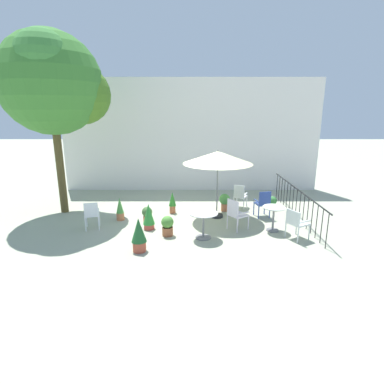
# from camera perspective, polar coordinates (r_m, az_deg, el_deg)

# --- Properties ---
(ground_plane) EXTENTS (60.00, 60.00, 0.00)m
(ground_plane) POSITION_cam_1_polar(r_m,az_deg,el_deg) (10.56, -0.01, -4.76)
(ground_plane) COLOR #A4A78E
(villa_facade) EXTENTS (11.45, 0.30, 4.94)m
(villa_facade) POSITION_cam_1_polar(r_m,az_deg,el_deg) (13.92, 0.06, 10.45)
(villa_facade) COLOR white
(villa_facade) RESTS_ON ground
(terrace_railing) EXTENTS (0.03, 5.27, 1.01)m
(terrace_railing) POSITION_cam_1_polar(r_m,az_deg,el_deg) (10.94, 19.17, -1.18)
(terrace_railing) COLOR black
(terrace_railing) RESTS_ON ground
(shade_tree) EXTENTS (3.50, 3.34, 6.09)m
(shade_tree) POSITION_cam_1_polar(r_m,az_deg,el_deg) (11.59, -24.24, 18.02)
(shade_tree) COLOR brown
(shade_tree) RESTS_ON ground
(patio_umbrella_0) EXTENTS (2.32, 2.32, 2.33)m
(patio_umbrella_0) POSITION_cam_1_polar(r_m,az_deg,el_deg) (10.16, 5.07, 6.33)
(patio_umbrella_0) COLOR #2D2D2D
(patio_umbrella_0) RESTS_ON ground
(cafe_table_0) EXTENTS (0.68, 0.68, 0.76)m
(cafe_table_0) POSITION_cam_1_polar(r_m,az_deg,el_deg) (9.58, 15.19, -4.05)
(cafe_table_0) COLOR silver
(cafe_table_0) RESTS_ON ground
(cafe_table_1) EXTENTS (0.82, 0.82, 0.77)m
(cafe_table_1) POSITION_cam_1_polar(r_m,az_deg,el_deg) (8.74, 2.35, -5.29)
(cafe_table_1) COLOR white
(cafe_table_1) RESTS_ON ground
(patio_chair_0) EXTENTS (0.57, 0.59, 0.91)m
(patio_chair_0) POSITION_cam_1_polar(r_m,az_deg,el_deg) (11.54, 9.13, -0.56)
(patio_chair_0) COLOR white
(patio_chair_0) RESTS_ON ground
(patio_chair_1) EXTENTS (0.52, 0.54, 0.94)m
(patio_chair_1) POSITION_cam_1_polar(r_m,az_deg,el_deg) (10.69, 13.35, -1.89)
(patio_chair_1) COLOR #2E4799
(patio_chair_1) RESTS_ON ground
(patio_chair_2) EXTENTS (0.68, 0.68, 0.98)m
(patio_chair_2) POSITION_cam_1_polar(r_m,az_deg,el_deg) (9.40, 8.40, -3.84)
(patio_chair_2) COLOR silver
(patio_chair_2) RESTS_ON ground
(patio_chair_3) EXTENTS (0.52, 0.53, 0.89)m
(patio_chair_3) POSITION_cam_1_polar(r_m,az_deg,el_deg) (9.84, -17.99, -3.80)
(patio_chair_3) COLOR white
(patio_chair_3) RESTS_ON ground
(patio_chair_4) EXTENTS (0.67, 0.67, 0.88)m
(patio_chair_4) POSITION_cam_1_polar(r_m,az_deg,el_deg) (9.14, 19.06, -5.29)
(patio_chair_4) COLOR silver
(patio_chair_4) RESTS_ON ground
(potted_plant_0) EXTENTS (0.32, 0.32, 0.50)m
(potted_plant_0) POSITION_cam_1_polar(r_m,az_deg,el_deg) (11.73, 14.97, -1.91)
(potted_plant_0) COLOR #B05329
(potted_plant_0) RESTS_ON ground
(potted_plant_1) EXTENTS (0.40, 0.40, 0.64)m
(potted_plant_1) POSITION_cam_1_polar(r_m,az_deg,el_deg) (11.19, 6.33, -1.66)
(potted_plant_1) COLOR #C46F49
(potted_plant_1) RESTS_ON ground
(potted_plant_2) EXTENTS (0.35, 0.35, 0.48)m
(potted_plant_2) POSITION_cam_1_polar(r_m,az_deg,el_deg) (10.28, -8.14, -3.97)
(potted_plant_2) COLOR #C36F3E
(potted_plant_2) RESTS_ON ground
(potted_plant_3) EXTENTS (0.27, 0.27, 0.78)m
(potted_plant_3) POSITION_cam_1_polar(r_m,az_deg,el_deg) (10.90, -3.45, -1.82)
(potted_plant_3) COLOR #AD5E3C
(potted_plant_3) RESTS_ON ground
(potted_plant_4) EXTENTS (0.36, 0.36, 0.60)m
(potted_plant_4) POSITION_cam_1_polar(r_m,az_deg,el_deg) (9.01, -4.38, -6.21)
(potted_plant_4) COLOR #9E5938
(potted_plant_4) RESTS_ON ground
(potted_plant_5) EXTENTS (0.36, 0.36, 0.82)m
(potted_plant_5) POSITION_cam_1_polar(r_m,az_deg,el_deg) (9.51, -7.85, -4.48)
(potted_plant_5) COLOR #AE473D
(potted_plant_5) RESTS_ON ground
(potted_plant_6) EXTENTS (0.40, 0.40, 0.91)m
(potted_plant_6) POSITION_cam_1_polar(r_m,az_deg,el_deg) (8.07, -9.67, -7.73)
(potted_plant_6) COLOR #AC4C37
(potted_plant_6) RESTS_ON ground
(potted_plant_7) EXTENTS (0.26, 0.26, 0.78)m
(potted_plant_7) POSITION_cam_1_polar(r_m,az_deg,el_deg) (10.48, -13.07, -3.11)
(potted_plant_7) COLOR #C37349
(potted_plant_7) RESTS_ON ground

